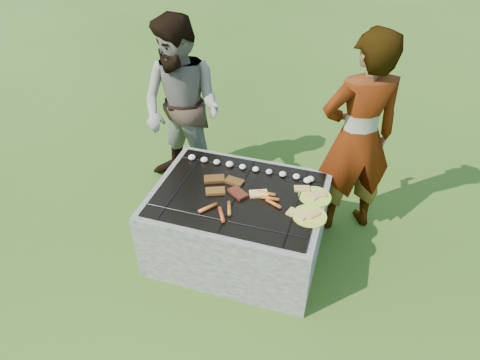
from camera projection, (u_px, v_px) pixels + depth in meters
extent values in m
plane|color=#264511|center=(238.00, 250.00, 3.60)|extent=(60.00, 60.00, 0.00)
cube|color=#A19A8F|center=(252.00, 193.00, 3.73)|extent=(1.30, 0.18, 0.60)
cube|color=#A8A295|center=(221.00, 260.00, 3.10)|extent=(1.30, 0.18, 0.60)
cube|color=#AAA296|center=(174.00, 210.00, 3.55)|extent=(0.18, 0.64, 0.60)
cube|color=gray|center=(308.00, 238.00, 3.28)|extent=(0.18, 0.64, 0.60)
cube|color=black|center=(238.00, 229.00, 3.45)|extent=(0.94, 0.64, 0.48)
sphere|color=#FF5914|center=(238.00, 208.00, 3.32)|extent=(0.10, 0.10, 0.10)
cube|color=black|center=(238.00, 194.00, 3.23)|extent=(1.20, 0.90, 0.01)
cylinder|color=black|center=(183.00, 182.00, 3.33)|extent=(0.01, 0.88, 0.01)
cylinder|color=black|center=(238.00, 193.00, 3.23)|extent=(0.01, 0.88, 0.01)
cylinder|color=black|center=(297.00, 205.00, 3.12)|extent=(0.01, 0.88, 0.01)
cylinder|color=black|center=(224.00, 221.00, 2.98)|extent=(1.18, 0.01, 0.01)
cylinder|color=black|center=(250.00, 170.00, 3.47)|extent=(1.18, 0.01, 0.01)
ellipsoid|color=white|center=(192.00, 157.00, 3.57)|extent=(0.06, 0.06, 0.04)
ellipsoid|color=#F0E3CC|center=(204.00, 160.00, 3.55)|extent=(0.06, 0.06, 0.04)
ellipsoid|color=beige|center=(217.00, 162.00, 3.52)|extent=(0.06, 0.06, 0.04)
ellipsoid|color=white|center=(230.00, 164.00, 3.49)|extent=(0.06, 0.06, 0.04)
ellipsoid|color=white|center=(243.00, 167.00, 3.47)|extent=(0.05, 0.05, 0.04)
ellipsoid|color=beige|center=(256.00, 169.00, 3.44)|extent=(0.05, 0.05, 0.04)
ellipsoid|color=beige|center=(269.00, 172.00, 3.41)|extent=(0.05, 0.05, 0.04)
ellipsoid|color=beige|center=(283.00, 174.00, 3.39)|extent=(0.06, 0.06, 0.04)
ellipsoid|color=beige|center=(296.00, 176.00, 3.36)|extent=(0.06, 0.06, 0.04)
ellipsoid|color=beige|center=(311.00, 179.00, 3.33)|extent=(0.06, 0.06, 0.04)
ellipsoid|color=beige|center=(307.00, 180.00, 3.32)|extent=(0.06, 0.06, 0.04)
cube|color=brown|center=(214.00, 179.00, 3.35)|extent=(0.18, 0.15, 0.02)
cube|color=brown|center=(234.00, 181.00, 3.33)|extent=(0.16, 0.11, 0.02)
cube|color=#9E661C|center=(215.00, 191.00, 3.23)|extent=(0.17, 0.13, 0.02)
cube|color=maroon|center=(238.00, 193.00, 3.21)|extent=(0.18, 0.16, 0.02)
cylinder|color=orange|center=(266.00, 193.00, 3.20)|extent=(0.14, 0.03, 0.03)
cylinder|color=#CD6621|center=(270.00, 198.00, 3.16)|extent=(0.14, 0.03, 0.03)
cylinder|color=#E25625|center=(274.00, 204.00, 3.11)|extent=(0.13, 0.08, 0.02)
cylinder|color=#BC7A1F|center=(229.00, 209.00, 3.06)|extent=(0.07, 0.14, 0.03)
cylinder|color=orange|center=(208.00, 208.00, 3.07)|extent=(0.11, 0.14, 0.03)
cylinder|color=#BA431E|center=(222.00, 215.00, 3.01)|extent=(0.10, 0.15, 0.03)
cube|color=#E6C376|center=(259.00, 194.00, 3.21)|extent=(0.16, 0.13, 0.02)
cube|color=tan|center=(297.00, 214.00, 3.02)|extent=(0.15, 0.11, 0.02)
cube|color=tan|center=(302.00, 189.00, 3.26)|extent=(0.13, 0.10, 0.02)
cylinder|color=#FFF73C|center=(315.00, 197.00, 3.20)|extent=(0.31, 0.31, 0.02)
cube|color=tan|center=(312.00, 197.00, 3.18)|extent=(0.10, 0.09, 0.01)
cube|color=tan|center=(319.00, 195.00, 3.20)|extent=(0.11, 0.09, 0.02)
cylinder|color=yellow|center=(309.00, 216.00, 3.02)|extent=(0.29, 0.29, 0.02)
cube|color=#D7B56E|center=(306.00, 216.00, 3.00)|extent=(0.08, 0.06, 0.01)
cube|color=#DAB76F|center=(314.00, 214.00, 3.02)|extent=(0.09, 0.10, 0.01)
imported|color=#A09485|center=(358.00, 139.00, 3.35)|extent=(0.76, 0.67, 1.75)
imported|color=gray|center=(182.00, 109.00, 3.84)|extent=(0.92, 0.79, 1.65)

